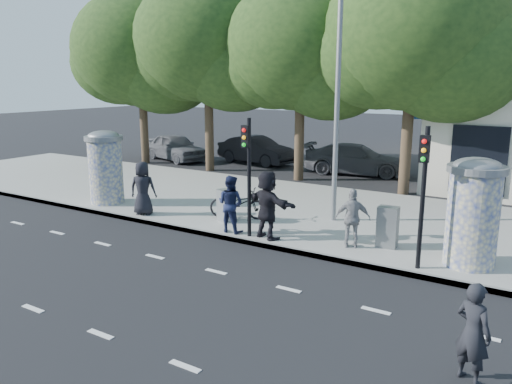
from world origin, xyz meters
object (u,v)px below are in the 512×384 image
Objects in this scene: ped_c at (230,204)px; cabinet_left at (225,205)px; traffic_pole_near at (248,165)px; cabinet_right at (388,227)px; traffic_pole_far at (423,184)px; bicycle at (238,203)px; ad_column_right at (473,210)px; car_left at (175,147)px; ped_f at (267,205)px; ped_e at (352,218)px; man_road at (473,333)px; car_right at (356,159)px; car_mid at (256,150)px; ped_a at (143,188)px; ad_column_left at (105,165)px; street_lamp at (337,72)px.

ped_c is 1.20m from cabinet_left.
traffic_pole_near is 3.04× the size of cabinet_right.
traffic_pole_far is 1.79× the size of bicycle.
ad_column_right is at bearing -11.45° from cabinet_right.
ped_c is 1.51m from bicycle.
ad_column_right is 0.59× the size of car_left.
traffic_pole_far is 1.74× the size of ped_f.
traffic_pole_near is at bearing -11.97° from ped_e.
car_right is at bearing -36.94° from man_road.
car_mid is at bearing 8.41° from bicycle.
traffic_pole_near is 1.00× the size of traffic_pole_far.
ped_a is at bearing -176.03° from ad_column_right.
cabinet_right is (3.68, 1.19, -1.52)m from traffic_pole_near.
ped_c is (-5.50, 0.12, -1.23)m from traffic_pole_far.
cabinet_left is at bearing 179.58° from ad_column_right.
man_road reaches higher than car_mid.
ad_column_left is 5.95m from ped_c.
ped_e is 1.57× the size of cabinet_left.
ped_e is 2.40m from ped_f.
traffic_pole_far is at bearing -104.16° from car_left.
ped_c is 1.05× the size of ped_e.
traffic_pole_far is 13.22m from car_right.
street_lamp is (-3.40, 2.84, 2.56)m from traffic_pole_far.
car_left is (-11.62, 10.36, -1.47)m from traffic_pole_near.
car_mid is at bearing -101.22° from ped_a.
ped_c is (-6.50, -0.78, -0.54)m from ad_column_right.
cabinet_left is (-0.17, -0.49, 0.02)m from bicycle.
man_road is (6.06, -4.13, -0.32)m from ped_f.
street_lamp is 12.98m from car_mid.
ped_e is 4.39m from cabinet_left.
ped_a is at bearing -126.10° from car_left.
street_lamp reaches higher than cabinet_right.
ped_e is at bearing -55.75° from street_lamp.
ped_a is 0.39× the size of car_mid.
ped_f reaches higher than car_left.
traffic_pole_near reaches higher than man_road.
street_lamp is (1.40, 2.84, 2.56)m from traffic_pole_near.
ped_c is (5.90, -0.58, -0.54)m from ad_column_left.
cabinet_left is at bearing -144.41° from car_mid.
traffic_pole_far is 3.04× the size of cabinet_right.
ped_a is (-4.29, 0.21, -1.18)m from traffic_pole_near.
street_lamp reaches higher than ad_column_right.
ped_c is at bearing -143.03° from car_mid.
man_road is at bearing -144.78° from bicycle.
traffic_pole_near reaches higher than ped_f.
ad_column_right is 0.52× the size of car_right.
traffic_pole_far is 2.11× the size of ped_e.
street_lamp is at bearing -101.92° from car_left.
bicycle is 13.62m from car_left.
traffic_pole_far is at bearing 14.65° from cabinet_left.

